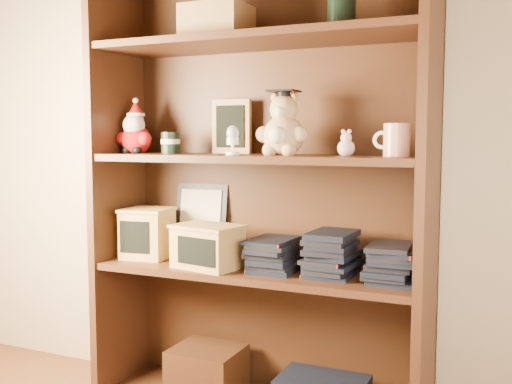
% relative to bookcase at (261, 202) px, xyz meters
% --- Properties ---
extents(bookcase, '(1.20, 0.35, 1.60)m').
position_rel_bookcase_xyz_m(bookcase, '(0.00, 0.00, 0.00)').
color(bookcase, '#402312').
rests_on(bookcase, ground).
extents(shelf_lower, '(1.14, 0.33, 0.02)m').
position_rel_bookcase_xyz_m(shelf_lower, '(0.00, -0.05, -0.24)').
color(shelf_lower, '#402312').
rests_on(shelf_lower, ground).
extents(shelf_upper, '(1.14, 0.33, 0.02)m').
position_rel_bookcase_xyz_m(shelf_upper, '(0.00, -0.05, 0.16)').
color(shelf_upper, '#402312').
rests_on(shelf_upper, ground).
extents(santa_plush, '(0.15, 0.11, 0.22)m').
position_rel_bookcase_xyz_m(santa_plush, '(-0.50, -0.06, 0.25)').
color(santa_plush, '#A50F0F').
rests_on(santa_plush, shelf_upper).
extents(teachers_tin, '(0.07, 0.07, 0.08)m').
position_rel_bookcase_xyz_m(teachers_tin, '(-0.34, -0.05, 0.21)').
color(teachers_tin, black).
rests_on(teachers_tin, shelf_upper).
extents(chalkboard_plaque, '(0.16, 0.08, 0.20)m').
position_rel_bookcase_xyz_m(chalkboard_plaque, '(-0.15, 0.06, 0.27)').
color(chalkboard_plaque, '#9E7547').
rests_on(chalkboard_plaque, shelf_upper).
extents(egg_cup, '(0.05, 0.05, 0.10)m').
position_rel_bookcase_xyz_m(egg_cup, '(-0.05, -0.13, 0.23)').
color(egg_cup, white).
rests_on(egg_cup, shelf_upper).
extents(grad_teddy_bear, '(0.19, 0.16, 0.23)m').
position_rel_bookcase_xyz_m(grad_teddy_bear, '(0.11, -0.06, 0.26)').
color(grad_teddy_bear, tan).
rests_on(grad_teddy_bear, shelf_upper).
extents(pink_figurine, '(0.06, 0.06, 0.09)m').
position_rel_bookcase_xyz_m(pink_figurine, '(0.32, -0.05, 0.20)').
color(pink_figurine, beige).
rests_on(pink_figurine, shelf_upper).
extents(teacher_mug, '(0.12, 0.08, 0.10)m').
position_rel_bookcase_xyz_m(teacher_mug, '(0.48, -0.05, 0.22)').
color(teacher_mug, silver).
rests_on(teacher_mug, shelf_upper).
extents(certificate_frame, '(0.22, 0.06, 0.28)m').
position_rel_bookcase_xyz_m(certificate_frame, '(-0.30, 0.09, -0.09)').
color(certificate_frame, black).
rests_on(certificate_frame, shelf_lower).
extents(treats_box, '(0.20, 0.20, 0.19)m').
position_rel_bookcase_xyz_m(treats_box, '(-0.45, -0.05, -0.13)').
color(treats_box, tan).
rests_on(treats_box, shelf_lower).
extents(pencils_box, '(0.26, 0.21, 0.15)m').
position_rel_bookcase_xyz_m(pencils_box, '(-0.16, -0.12, -0.15)').
color(pencils_box, tan).
rests_on(pencils_box, shelf_lower).
extents(book_stack_left, '(0.14, 0.20, 0.11)m').
position_rel_bookcase_xyz_m(book_stack_left, '(0.07, -0.05, -0.17)').
color(book_stack_left, black).
rests_on(book_stack_left, shelf_lower).
extents(book_stack_mid, '(0.14, 0.20, 0.14)m').
position_rel_bookcase_xyz_m(book_stack_mid, '(0.28, -0.05, -0.16)').
color(book_stack_mid, black).
rests_on(book_stack_mid, shelf_lower).
extents(book_stack_right, '(0.14, 0.20, 0.13)m').
position_rel_bookcase_xyz_m(book_stack_right, '(0.48, -0.05, -0.16)').
color(book_stack_right, black).
rests_on(book_stack_right, shelf_lower).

